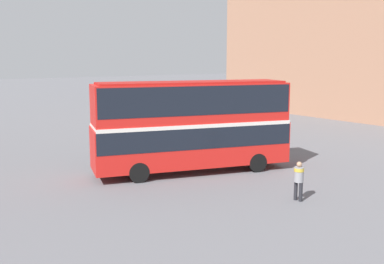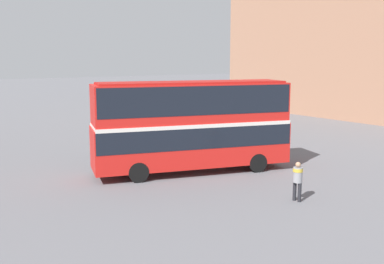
{
  "view_description": "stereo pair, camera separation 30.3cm",
  "coord_description": "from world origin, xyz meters",
  "views": [
    {
      "loc": [
        -13.33,
        -20.1,
        6.16
      ],
      "look_at": [
        0.65,
        -0.77,
        2.22
      ],
      "focal_mm": 42.0,
      "sensor_mm": 36.0,
      "label": 1
    },
    {
      "loc": [
        -13.08,
        -20.28,
        6.16
      ],
      "look_at": [
        0.65,
        -0.77,
        2.22
      ],
      "focal_mm": 42.0,
      "sensor_mm": 36.0,
      "label": 2
    }
  ],
  "objects": [
    {
      "name": "pedestrian_foreground",
      "position": [
        1.49,
        -7.52,
        1.07
      ],
      "size": [
        0.46,
        0.46,
        1.75
      ],
      "rotation": [
        0.0,
        0.0,
        3.23
      ],
      "color": "#232328",
      "rests_on": "ground_plane"
    },
    {
      "name": "parked_car_kerb_near",
      "position": [
        4.73,
        7.15,
        0.79
      ],
      "size": [
        4.09,
        2.23,
        1.56
      ],
      "rotation": [
        0.0,
        0.0,
        0.09
      ],
      "color": "silver",
      "rests_on": "ground_plane"
    },
    {
      "name": "ground_plane",
      "position": [
        0.0,
        0.0,
        0.0
      ],
      "size": [
        240.0,
        240.0,
        0.0
      ],
      "primitive_type": "plane",
      "color": "slate"
    },
    {
      "name": "double_decker_bus",
      "position": [
        0.65,
        -0.77,
        2.82
      ],
      "size": [
        10.88,
        5.46,
        4.94
      ],
      "rotation": [
        0.0,
        0.0,
        -0.3
      ],
      "color": "red",
      "rests_on": "ground_plane"
    },
    {
      "name": "building_row_right",
      "position": [
        29.29,
        8.41,
        8.65
      ],
      "size": [
        9.71,
        32.92,
        17.28
      ],
      "color": "#9E7056",
      "rests_on": "ground_plane"
    }
  ]
}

